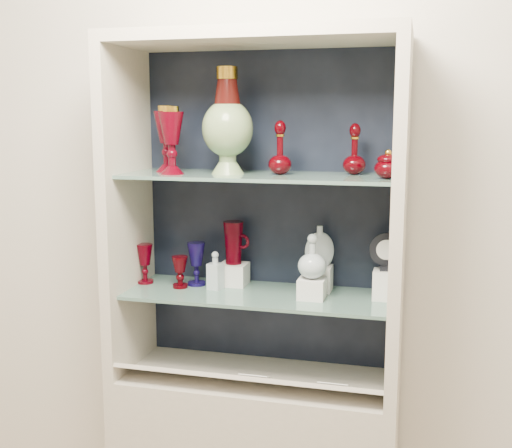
% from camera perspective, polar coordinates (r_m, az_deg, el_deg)
% --- Properties ---
extents(wall_back, '(3.50, 0.02, 2.80)m').
position_cam_1_polar(wall_back, '(2.40, 1.31, 3.20)').
color(wall_back, silver).
rests_on(wall_back, ground).
extents(cabinet_back_panel, '(0.98, 0.02, 1.15)m').
position_cam_1_polar(cabinet_back_panel, '(2.38, 1.14, 1.33)').
color(cabinet_back_panel, black).
rests_on(cabinet_back_panel, cabinet_base).
extents(cabinet_side_left, '(0.04, 0.40, 1.15)m').
position_cam_1_polar(cabinet_side_left, '(2.37, -11.33, 1.08)').
color(cabinet_side_left, '#BFB5A2').
rests_on(cabinet_side_left, cabinet_base).
extents(cabinet_side_right, '(0.04, 0.40, 1.15)m').
position_cam_1_polar(cabinet_side_right, '(2.13, 12.58, 0.13)').
color(cabinet_side_right, '#BFB5A2').
rests_on(cabinet_side_right, cabinet_base).
extents(cabinet_top_cap, '(1.00, 0.40, 0.04)m').
position_cam_1_polar(cabinet_top_cap, '(2.19, 0.00, 16.22)').
color(cabinet_top_cap, '#BFB5A2').
rests_on(cabinet_top_cap, cabinet_side_left).
extents(shelf_lower, '(0.92, 0.34, 0.01)m').
position_cam_1_polar(shelf_lower, '(2.28, 0.13, -6.27)').
color(shelf_lower, slate).
rests_on(shelf_lower, cabinet_side_left).
extents(shelf_upper, '(0.92, 0.34, 0.01)m').
position_cam_1_polar(shelf_upper, '(2.20, 0.13, 4.29)').
color(shelf_upper, slate).
rests_on(shelf_upper, cabinet_side_left).
extents(label_ledge, '(0.92, 0.17, 0.09)m').
position_cam_1_polar(label_ledge, '(2.25, -0.72, -13.63)').
color(label_ledge, '#BFB5A2').
rests_on(label_ledge, cabinet_base).
extents(label_card_0, '(0.10, 0.06, 0.03)m').
position_cam_1_polar(label_card_0, '(2.24, -0.09, -13.34)').
color(label_card_0, white).
rests_on(label_card_0, label_ledge).
extents(label_card_1, '(0.10, 0.06, 0.03)m').
position_cam_1_polar(label_card_1, '(2.19, 6.91, -13.93)').
color(label_card_1, white).
rests_on(label_card_1, label_ledge).
extents(pedestal_lamp_left, '(0.09, 0.09, 0.23)m').
position_cam_1_polar(pedestal_lamp_left, '(2.22, -7.51, 7.37)').
color(pedestal_lamp_left, '#4D000B').
rests_on(pedestal_lamp_left, shelf_upper).
extents(pedestal_lamp_right, '(0.11, 0.11, 0.23)m').
position_cam_1_polar(pedestal_lamp_right, '(2.31, -7.95, 7.49)').
color(pedestal_lamp_right, '#4D000B').
rests_on(pedestal_lamp_right, shelf_upper).
extents(enamel_urn, '(0.23, 0.23, 0.36)m').
position_cam_1_polar(enamel_urn, '(2.21, -2.55, 9.14)').
color(enamel_urn, '#07491B').
rests_on(enamel_urn, shelf_upper).
extents(ruby_decanter_a, '(0.10, 0.10, 0.20)m').
position_cam_1_polar(ruby_decanter_a, '(2.18, 2.16, 7.08)').
color(ruby_decanter_a, '#3F0005').
rests_on(ruby_decanter_a, shelf_upper).
extents(ruby_decanter_b, '(0.09, 0.09, 0.18)m').
position_cam_1_polar(ruby_decanter_b, '(2.20, 8.76, 6.73)').
color(ruby_decanter_b, '#3F0005').
rests_on(ruby_decanter_b, shelf_upper).
extents(lidded_bowl, '(0.11, 0.11, 0.10)m').
position_cam_1_polar(lidded_bowl, '(2.08, 11.63, 5.26)').
color(lidded_bowl, '#3F0005').
rests_on(lidded_bowl, shelf_upper).
extents(cobalt_goblet, '(0.07, 0.07, 0.16)m').
position_cam_1_polar(cobalt_goblet, '(2.37, -5.32, -3.55)').
color(cobalt_goblet, '#130B45').
rests_on(cobalt_goblet, shelf_lower).
extents(ruby_goblet_tall, '(0.06, 0.06, 0.15)m').
position_cam_1_polar(ruby_goblet_tall, '(2.43, -9.85, -3.49)').
color(ruby_goblet_tall, '#4D000B').
rests_on(ruby_goblet_tall, shelf_lower).
extents(ruby_goblet_small, '(0.06, 0.06, 0.12)m').
position_cam_1_polar(ruby_goblet_small, '(2.35, -6.77, -4.27)').
color(ruby_goblet_small, '#3F0005').
rests_on(ruby_goblet_small, shelf_lower).
extents(riser_ruby_pitcher, '(0.10, 0.10, 0.08)m').
position_cam_1_polar(riser_ruby_pitcher, '(2.38, -2.00, -4.47)').
color(riser_ruby_pitcher, silver).
rests_on(riser_ruby_pitcher, shelf_lower).
extents(ruby_pitcher, '(0.13, 0.09, 0.16)m').
position_cam_1_polar(ruby_pitcher, '(2.35, -2.02, -1.68)').
color(ruby_pitcher, '#4D000B').
rests_on(ruby_pitcher, riser_ruby_pitcher).
extents(clear_square_bottle, '(0.06, 0.06, 0.14)m').
position_cam_1_polar(clear_square_bottle, '(2.31, -3.64, -4.13)').
color(clear_square_bottle, '#A2B4BA').
rests_on(clear_square_bottle, shelf_lower).
extents(riser_flat_flask, '(0.09, 0.09, 0.09)m').
position_cam_1_polar(riser_flat_flask, '(2.31, 5.62, -4.81)').
color(riser_flat_flask, silver).
rests_on(riser_flat_flask, shelf_lower).
extents(flat_flask, '(0.12, 0.08, 0.15)m').
position_cam_1_polar(flat_flask, '(2.28, 5.67, -1.90)').
color(flat_flask, silver).
rests_on(flat_flask, riser_flat_flask).
extents(riser_clear_round_decanter, '(0.09, 0.09, 0.07)m').
position_cam_1_polar(riser_clear_round_decanter, '(2.21, 4.98, -5.73)').
color(riser_clear_round_decanter, silver).
rests_on(riser_clear_round_decanter, shelf_lower).
extents(clear_round_decanter, '(0.11, 0.11, 0.15)m').
position_cam_1_polar(clear_round_decanter, '(2.18, 5.02, -2.98)').
color(clear_round_decanter, '#A2B4BA').
rests_on(clear_round_decanter, riser_clear_round_decanter).
extents(riser_cameo_medallion, '(0.08, 0.08, 0.10)m').
position_cam_1_polar(riser_cameo_medallion, '(2.23, 11.39, -5.32)').
color(riser_cameo_medallion, silver).
rests_on(riser_cameo_medallion, shelf_lower).
extents(cameo_medallion, '(0.12, 0.06, 0.13)m').
position_cam_1_polar(cameo_medallion, '(2.21, 11.49, -2.38)').
color(cameo_medallion, black).
rests_on(cameo_medallion, riser_cameo_medallion).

